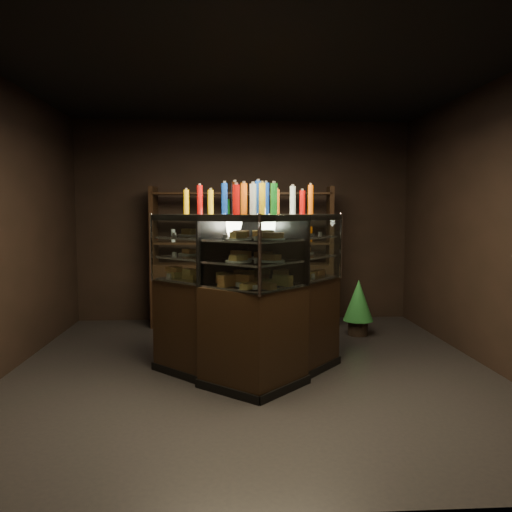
{
  "coord_description": "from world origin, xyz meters",
  "views": [
    {
      "loc": [
        -0.26,
        -5.07,
        1.65
      ],
      "look_at": [
        0.01,
        -0.44,
        1.24
      ],
      "focal_mm": 35.0,
      "sensor_mm": 36.0,
      "label": 1
    }
  ],
  "objects": [
    {
      "name": "display_case",
      "position": [
        -0.03,
        -0.17,
        0.54
      ],
      "size": [
        2.03,
        1.63,
        1.63
      ],
      "rotation": [
        0.0,
        0.0,
        0.05
      ],
      "color": "black",
      "rests_on": "ground"
    },
    {
      "name": "room_shell",
      "position": [
        0.0,
        0.0,
        1.94
      ],
      "size": [
        5.02,
        5.02,
        3.01
      ],
      "color": "black",
      "rests_on": "ground"
    },
    {
      "name": "ground",
      "position": [
        0.0,
        0.0,
        0.0
      ],
      "size": [
        5.0,
        5.0,
        0.0
      ],
      "primitive_type": "plane",
      "color": "black",
      "rests_on": "ground"
    },
    {
      "name": "potted_conifer",
      "position": [
        1.49,
        1.39,
        0.48
      ],
      "size": [
        0.4,
        0.4,
        0.85
      ],
      "rotation": [
        0.0,
        0.0,
        -0.14
      ],
      "color": "black",
      "rests_on": "ground"
    },
    {
      "name": "bottles_top",
      "position": [
        -0.03,
        -0.17,
        1.76
      ],
      "size": [
        1.35,
        0.99,
        0.3
      ],
      "color": "#D8590A",
      "rests_on": "display_case"
    },
    {
      "name": "food_display",
      "position": [
        -0.03,
        -0.17,
        1.22
      ],
      "size": [
        1.53,
        1.13,
        0.49
      ],
      "color": "#D4974C",
      "rests_on": "display_case"
    },
    {
      "name": "back_shelving",
      "position": [
        -0.04,
        2.05,
        0.6
      ],
      "size": [
        2.6,
        0.58,
        2.0
      ],
      "rotation": [
        0.0,
        0.0,
        -0.06
      ],
      "color": "black",
      "rests_on": "ground"
    }
  ]
}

